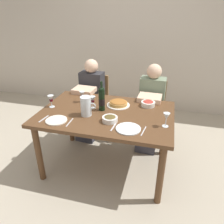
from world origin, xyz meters
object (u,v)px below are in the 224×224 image
object	(u,v)px
dinner_plate_left_setting	(56,120)
diner_left	(90,98)
water_pitcher	(86,107)
chair_left	(96,99)
chair_right	(152,106)
diner_right	(150,105)
dining_table	(106,119)
baked_tart	(118,103)
wine_bottle	(102,99)
dinner_plate_right_setting	(128,129)
salad_bowl	(148,103)
wine_glass_spare	(82,95)
wine_glass_left_diner	(51,99)
wine_glass_right_diner	(166,117)
wine_glass_centre	(92,100)
olive_bowl	(110,119)

from	to	relation	value
dinner_plate_left_setting	diner_left	bearing A→B (deg)	90.55
water_pitcher	chair_left	xyz separation A→B (m)	(-0.26, 1.04, -0.36)
chair_right	diner_right	distance (m)	0.26
dining_table	dinner_plate_left_setting	world-z (taller)	dinner_plate_left_setting
baked_tart	diner_left	distance (m)	0.74
wine_bottle	dinner_plate_left_setting	world-z (taller)	wine_bottle
dinner_plate_right_setting	chair_left	distance (m)	1.46
salad_bowl	dinner_plate_left_setting	size ratio (longest dim) A/B	0.74
dinner_plate_left_setting	dinner_plate_right_setting	world-z (taller)	same
wine_glass_spare	dinner_plate_right_setting	xyz separation A→B (m)	(0.68, -0.50, -0.09)
wine_glass_left_diner	dinner_plate_left_setting	size ratio (longest dim) A/B	0.65
diner_left	chair_left	bearing A→B (deg)	-89.41
chair_left	diner_left	distance (m)	0.26
dining_table	salad_bowl	size ratio (longest dim) A/B	9.05
water_pitcher	dinner_plate_left_setting	distance (m)	0.34
water_pitcher	wine_glass_right_diner	world-z (taller)	water_pitcher
dining_table	wine_glass_spare	size ratio (longest dim) A/B	10.75
wine_glass_centre	wine_glass_spare	size ratio (longest dim) A/B	1.06
diner_left	dinner_plate_left_setting	bearing A→B (deg)	94.04
dining_table	wine_glass_right_diner	world-z (taller)	wine_glass_right_diner
wine_glass_spare	chair_right	size ratio (longest dim) A/B	0.16
chair_left	diner_right	distance (m)	0.94
chair_left	chair_right	world-z (taller)	same
water_pitcher	diner_right	xyz separation A→B (m)	(0.64, 0.76, -0.24)
diner_right	diner_left	bearing A→B (deg)	-0.67
wine_glass_centre	diner_left	world-z (taller)	diner_left
wine_glass_centre	dinner_plate_right_setting	distance (m)	0.62
wine_bottle	wine_glass_right_diner	xyz separation A→B (m)	(0.72, -0.20, -0.04)
water_pitcher	chair_left	distance (m)	1.13
diner_right	wine_glass_left_diner	bearing A→B (deg)	33.06
wine_glass_right_diner	diner_right	size ratio (longest dim) A/B	0.13
dining_table	water_pitcher	xyz separation A→B (m)	(-0.19, -0.12, 0.19)
wine_glass_left_diner	wine_glass_centre	bearing A→B (deg)	10.85
salad_bowl	diner_right	distance (m)	0.39
wine_glass_spare	diner_left	world-z (taller)	diner_left
wine_glass_left_diner	diner_right	bearing A→B (deg)	30.97
water_pitcher	salad_bowl	distance (m)	0.75
wine_glass_right_diner	dinner_plate_left_setting	distance (m)	1.13
wine_glass_right_diner	dinner_plate_left_setting	xyz separation A→B (m)	(-1.11, -0.17, -0.10)
chair_left	wine_glass_centre	bearing A→B (deg)	110.69
salad_bowl	wine_glass_spare	distance (m)	0.81
wine_glass_centre	dinner_plate_left_setting	xyz separation A→B (m)	(-0.27, -0.39, -0.10)
chair_right	wine_glass_spare	bearing A→B (deg)	41.52
wine_glass_spare	chair_right	bearing A→B (deg)	39.44
wine_glass_centre	diner_right	world-z (taller)	diner_right
dinner_plate_left_setting	diner_right	distance (m)	1.32
dining_table	diner_right	size ratio (longest dim) A/B	1.29
olive_bowl	wine_glass_left_diner	xyz separation A→B (m)	(-0.76, 0.17, 0.07)
diner_left	wine_glass_right_diner	bearing A→B (deg)	146.77
wine_glass_spare	dinner_plate_right_setting	world-z (taller)	wine_glass_spare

